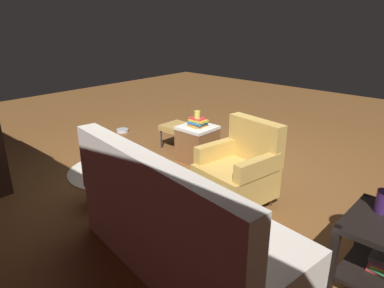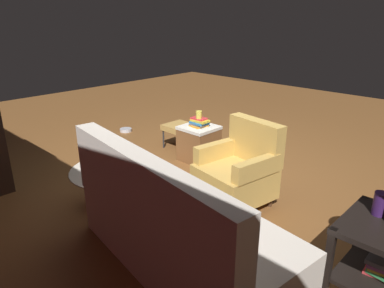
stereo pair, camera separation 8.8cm
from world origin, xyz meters
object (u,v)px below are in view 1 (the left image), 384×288
at_px(couch, 182,229).
at_px(armchair, 239,170).
at_px(laptop, 111,158).
at_px(wicker_hamper, 197,143).
at_px(book_stack_hamper, 198,122).
at_px(pet_bowl_steel, 122,130).
at_px(ottoman, 177,128).
at_px(laptop_desk, 116,167).
at_px(small_vase, 383,201).
at_px(tv_remote, 196,123).
at_px(yellow_mug, 197,115).

distance_m(couch, armchair, 1.16).
relative_size(laptop, wicker_hamper, 0.74).
height_order(book_stack_hamper, pet_bowl_steel, book_stack_hamper).
xyz_separation_m(ottoman, pet_bowl_steel, (1.23, 0.09, -0.29)).
bearing_deg(laptop_desk, wicker_hamper, -82.69).
height_order(wicker_hamper, ottoman, wicker_hamper).
bearing_deg(book_stack_hamper, armchair, 152.17).
relative_size(armchair, small_vase, 5.09).
distance_m(laptop, ottoman, 1.81).
bearing_deg(couch, wicker_hamper, -51.33).
height_order(couch, laptop_desk, couch).
distance_m(wicker_hamper, tv_remote, 0.28).
xyz_separation_m(couch, book_stack_hamper, (1.36, -1.71, 0.21)).
bearing_deg(book_stack_hamper, laptop_desk, 97.25).
bearing_deg(tv_remote, couch, 147.15).
xyz_separation_m(small_vase, pet_bowl_steel, (4.25, -0.89, -0.61)).
distance_m(laptop, book_stack_hamper, 1.52).
bearing_deg(armchair, pet_bowl_steel, -12.38).
bearing_deg(pet_bowl_steel, armchair, 167.62).
bearing_deg(book_stack_hamper, laptop, 96.80).
xyz_separation_m(couch, laptop_desk, (1.18, -0.24, 0.10)).
relative_size(tv_remote, pet_bowl_steel, 0.80).
height_order(laptop, tv_remote, laptop).
bearing_deg(wicker_hamper, yellow_mug, 118.57).
distance_m(tv_remote, ottoman, 0.47).
relative_size(small_vase, tv_remote, 1.07).
height_order(couch, yellow_mug, couch).
height_order(couch, book_stack_hamper, couch).
distance_m(armchair, ottoman, 1.77).
bearing_deg(wicker_hamper, tv_remote, -38.66).
xyz_separation_m(laptop, ottoman, (0.71, -1.65, -0.22)).
xyz_separation_m(laptop_desk, pet_bowl_steel, (1.95, -1.52, -0.40)).
relative_size(laptop, yellow_mug, 3.58).
distance_m(laptop_desk, pet_bowl_steel, 2.50).
distance_m(couch, laptop, 1.22).
bearing_deg(pet_bowl_steel, small_vase, 168.23).
bearing_deg(ottoman, couch, 135.63).
relative_size(couch, tv_remote, 12.47).
height_order(laptop, ottoman, laptop).
xyz_separation_m(armchair, yellow_mug, (1.09, -0.56, 0.28)).
height_order(small_vase, book_stack_hamper, small_vase).
height_order(armchair, yellow_mug, armchair).
height_order(small_vase, yellow_mug, small_vase).
bearing_deg(wicker_hamper, ottoman, -15.41).
xyz_separation_m(armchair, laptop, (0.91, 0.93, 0.17)).
xyz_separation_m(wicker_hamper, yellow_mug, (-0.01, 0.01, 0.40)).
relative_size(small_vase, laptop, 0.48).
distance_m(book_stack_hamper, pet_bowl_steel, 1.83).
relative_size(couch, wicker_hamper, 4.16).
height_order(tv_remote, ottoman, tv_remote).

